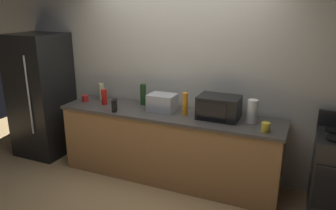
# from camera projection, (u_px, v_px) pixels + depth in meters

# --- Properties ---
(ground_plane) EXTENTS (8.00, 8.00, 0.00)m
(ground_plane) POSITION_uv_depth(u_px,v_px,m) (155.00, 192.00, 4.00)
(ground_plane) COLOR tan
(back_wall) EXTENTS (6.40, 0.10, 2.70)m
(back_wall) POSITION_uv_depth(u_px,v_px,m) (181.00, 71.00, 4.31)
(back_wall) COLOR beige
(back_wall) RESTS_ON ground_plane
(counter_run) EXTENTS (2.84, 0.64, 0.90)m
(counter_run) POSITION_uv_depth(u_px,v_px,m) (168.00, 146.00, 4.21)
(counter_run) COLOR #B27F4C
(counter_run) RESTS_ON ground_plane
(refrigerator) EXTENTS (0.72, 0.73, 1.80)m
(refrigerator) POSITION_uv_depth(u_px,v_px,m) (42.00, 95.00, 4.87)
(refrigerator) COLOR black
(refrigerator) RESTS_ON ground_plane
(microwave) EXTENTS (0.48, 0.35, 0.27)m
(microwave) POSITION_uv_depth(u_px,v_px,m) (219.00, 107.00, 3.84)
(microwave) COLOR black
(microwave) RESTS_ON counter_run
(toaster_oven) EXTENTS (0.34, 0.26, 0.21)m
(toaster_oven) POSITION_uv_depth(u_px,v_px,m) (162.00, 102.00, 4.14)
(toaster_oven) COLOR #B7BABF
(toaster_oven) RESTS_ON counter_run
(paper_towel_roll) EXTENTS (0.12, 0.12, 0.27)m
(paper_towel_roll) POSITION_uv_depth(u_px,v_px,m) (252.00, 111.00, 3.70)
(paper_towel_roll) COLOR white
(paper_towel_roll) RESTS_ON counter_run
(cordless_phone) EXTENTS (0.09, 0.12, 0.15)m
(cordless_phone) POSITION_uv_depth(u_px,v_px,m) (114.00, 106.00, 4.11)
(cordless_phone) COLOR black
(cordless_phone) RESTS_ON counter_run
(bottle_wine) EXTENTS (0.08, 0.08, 0.28)m
(bottle_wine) POSITION_uv_depth(u_px,v_px,m) (143.00, 94.00, 4.37)
(bottle_wine) COLOR #1E3F19
(bottle_wine) RESTS_ON counter_run
(bottle_hand_soap) EXTENTS (0.08, 0.08, 0.24)m
(bottle_hand_soap) POSITION_uv_depth(u_px,v_px,m) (101.00, 91.00, 4.61)
(bottle_hand_soap) COLOR beige
(bottle_hand_soap) RESTS_ON counter_run
(bottle_dish_soap) EXTENTS (0.07, 0.07, 0.28)m
(bottle_dish_soap) POSITION_uv_depth(u_px,v_px,m) (185.00, 104.00, 3.97)
(bottle_dish_soap) COLOR orange
(bottle_dish_soap) RESTS_ON counter_run
(bottle_hot_sauce) EXTENTS (0.07, 0.07, 0.20)m
(bottle_hot_sauce) POSITION_uv_depth(u_px,v_px,m) (104.00, 97.00, 4.40)
(bottle_hot_sauce) COLOR red
(bottle_hot_sauce) RESTS_ON counter_run
(mug_red) EXTENTS (0.09, 0.09, 0.09)m
(mug_red) POSITION_uv_depth(u_px,v_px,m) (85.00, 98.00, 4.55)
(mug_red) COLOR red
(mug_red) RESTS_ON counter_run
(mug_yellow) EXTENTS (0.09, 0.09, 0.10)m
(mug_yellow) POSITION_uv_depth(u_px,v_px,m) (266.00, 127.00, 3.46)
(mug_yellow) COLOR yellow
(mug_yellow) RESTS_ON counter_run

